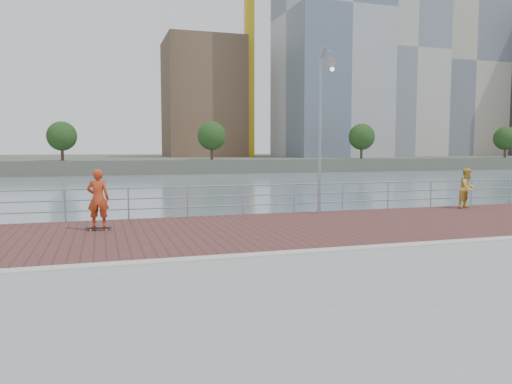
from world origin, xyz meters
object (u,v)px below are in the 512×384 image
object	(u,v)px
street_lamp	(325,102)
skateboarder	(98,198)
bystander	(467,188)
guardrail	(215,197)

from	to	relation	value
street_lamp	skateboarder	distance (m)	8.67
street_lamp	skateboarder	world-z (taller)	street_lamp
skateboarder	bystander	world-z (taller)	skateboarder
street_lamp	bystander	world-z (taller)	street_lamp
guardrail	bystander	distance (m)	10.38
street_lamp	bystander	xyz separation A→B (m)	(6.44, 0.05, -3.33)
bystander	guardrail	bearing A→B (deg)	159.63
skateboarder	street_lamp	bearing A→B (deg)	-162.55
guardrail	street_lamp	size ratio (longest dim) A/B	6.66
guardrail	skateboarder	bearing A→B (deg)	-151.61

